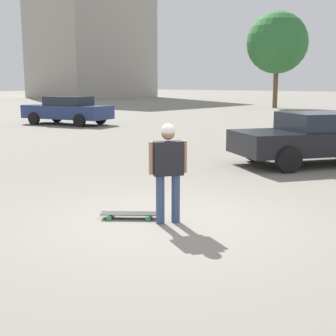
{
  "coord_description": "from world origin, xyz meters",
  "views": [
    {
      "loc": [
        -5.36,
        -4.66,
        2.18
      ],
      "look_at": [
        0.0,
        0.0,
        0.88
      ],
      "focal_mm": 50.0,
      "sensor_mm": 36.0,
      "label": 1
    }
  ],
  "objects": [
    {
      "name": "building_block_distant",
      "position": [
        40.79,
        50.41,
        13.29
      ],
      "size": [
        15.44,
        12.17,
        26.57
      ],
      "color": "#9E998E",
      "rests_on": "ground_plane"
    },
    {
      "name": "person",
      "position": [
        0.0,
        0.0,
        0.94
      ],
      "size": [
        0.52,
        0.42,
        1.57
      ],
      "rotation": [
        0.0,
        0.0,
        -0.59
      ],
      "color": "#38476B",
      "rests_on": "ground_plane"
    },
    {
      "name": "car_parked_near",
      "position": [
        6.79,
        0.48,
        0.73
      ],
      "size": [
        4.87,
        4.05,
        1.4
      ],
      "rotation": [
        0.0,
        0.0,
        2.57
      ],
      "color": "black",
      "rests_on": "ground_plane"
    },
    {
      "name": "car_parked_far",
      "position": [
        9.82,
        15.57,
        0.77
      ],
      "size": [
        2.94,
        5.06,
        1.47
      ],
      "rotation": [
        0.0,
        0.0,
        1.82
      ],
      "color": "navy",
      "rests_on": "ground_plane"
    },
    {
      "name": "ground_plane",
      "position": [
        0.0,
        0.0,
        0.0
      ],
      "size": [
        220.0,
        220.0,
        0.0
      ],
      "primitive_type": "plane",
      "color": "gray"
    },
    {
      "name": "skateboard",
      "position": [
        -0.23,
        0.63,
        0.07
      ],
      "size": [
        0.76,
        0.87,
        0.09
      ],
      "rotation": [
        0.0,
        0.0,
        2.25
      ],
      "color": "#232328",
      "rests_on": "ground_plane"
    },
    {
      "name": "tree_distant",
      "position": [
        31.84,
        15.32,
        5.53
      ],
      "size": [
        5.22,
        5.22,
        8.15
      ],
      "color": "brown",
      "rests_on": "ground_plane"
    }
  ]
}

